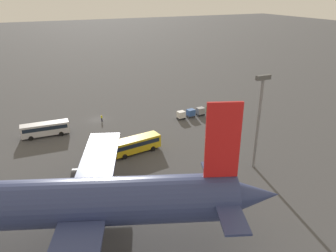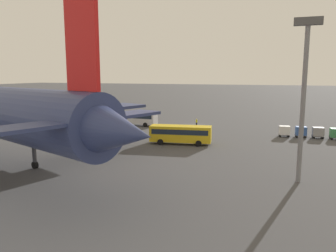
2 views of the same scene
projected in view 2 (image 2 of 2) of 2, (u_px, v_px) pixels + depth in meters
name	position (u px, v px, depth m)	size (l,w,h in m)	color
ground_plane	(195.00, 125.00, 76.64)	(600.00, 600.00, 0.00)	#424244
shuttle_bus_near	(135.00, 117.00, 75.75)	(10.45, 3.25, 3.11)	silver
shuttle_bus_far	(181.00, 133.00, 55.60)	(10.66, 4.40, 3.12)	gold
worker_person	(197.00, 122.00, 74.76)	(0.38, 0.38, 1.74)	#1E1E2D
cargo_cart_green	(336.00, 133.00, 59.38)	(2.16, 1.88, 2.06)	#38383D
cargo_cart_grey	(318.00, 132.00, 60.55)	(2.16, 1.88, 2.06)	#38383D
cargo_cart_blue	(301.00, 131.00, 61.39)	(2.16, 1.88, 2.06)	#38383D
cargo_cart_white	(284.00, 130.00, 62.13)	(2.16, 1.88, 2.06)	#38383D
light_pole	(304.00, 84.00, 34.49)	(2.80, 0.70, 17.54)	slate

